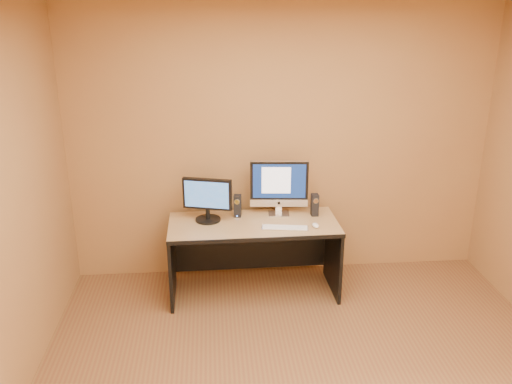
# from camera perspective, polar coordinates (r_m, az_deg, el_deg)

# --- Properties ---
(walls) EXTENTS (4.00, 4.00, 2.60)m
(walls) POSITION_cam_1_polar(r_m,az_deg,el_deg) (3.27, 7.23, -3.99)
(walls) COLOR olive
(walls) RESTS_ON ground
(desk) EXTENTS (1.53, 0.69, 0.70)m
(desk) POSITION_cam_1_polar(r_m,az_deg,el_deg) (5.01, -0.24, -6.99)
(desk) COLOR #A78653
(desk) RESTS_ON ground
(imac) EXTENTS (0.56, 0.25, 0.52)m
(imac) POSITION_cam_1_polar(r_m,az_deg,el_deg) (4.97, 2.46, 0.45)
(imac) COLOR silver
(imac) RESTS_ON desk
(second_monitor) EXTENTS (0.50, 0.34, 0.40)m
(second_monitor) POSITION_cam_1_polar(r_m,az_deg,el_deg) (4.86, -5.14, -0.83)
(second_monitor) COLOR black
(second_monitor) RESTS_ON desk
(speaker_left) EXTENTS (0.08, 0.08, 0.21)m
(speaker_left) POSITION_cam_1_polar(r_m,az_deg,el_deg) (4.97, -1.95, -1.46)
(speaker_left) COLOR black
(speaker_left) RESTS_ON desk
(speaker_right) EXTENTS (0.07, 0.07, 0.21)m
(speaker_right) POSITION_cam_1_polar(r_m,az_deg,el_deg) (5.02, 6.20, -1.36)
(speaker_right) COLOR black
(speaker_right) RESTS_ON desk
(keyboard) EXTENTS (0.42, 0.17, 0.02)m
(keyboard) POSITION_cam_1_polar(r_m,az_deg,el_deg) (4.75, 3.08, -3.78)
(keyboard) COLOR silver
(keyboard) RESTS_ON desk
(mouse) EXTENTS (0.07, 0.10, 0.03)m
(mouse) POSITION_cam_1_polar(r_m,az_deg,el_deg) (4.80, 6.28, -3.50)
(mouse) COLOR white
(mouse) RESTS_ON desk
(cable_a) EXTENTS (0.10, 0.19, 0.01)m
(cable_a) POSITION_cam_1_polar(r_m,az_deg,el_deg) (5.11, 2.32, -2.07)
(cable_a) COLOR black
(cable_a) RESTS_ON desk
(cable_b) EXTENTS (0.05, 0.17, 0.01)m
(cable_b) POSITION_cam_1_polar(r_m,az_deg,el_deg) (5.15, 2.46, -1.88)
(cable_b) COLOR black
(cable_b) RESTS_ON desk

